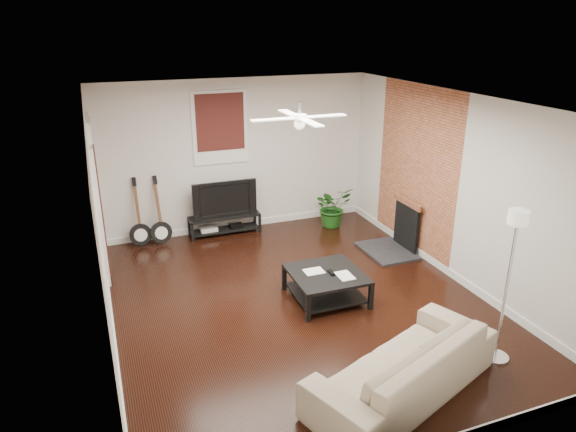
% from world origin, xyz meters
% --- Properties ---
extents(room, '(5.01, 6.01, 2.81)m').
position_xyz_m(room, '(0.00, 0.00, 1.40)').
color(room, black).
rests_on(room, ground).
extents(brick_accent, '(0.02, 2.20, 2.80)m').
position_xyz_m(brick_accent, '(2.49, 1.00, 1.40)').
color(brick_accent, '#A25A34').
rests_on(brick_accent, floor).
extents(fireplace, '(0.80, 1.10, 0.92)m').
position_xyz_m(fireplace, '(2.20, 1.00, 0.46)').
color(fireplace, black).
rests_on(fireplace, floor).
extents(window_back, '(1.00, 0.06, 1.30)m').
position_xyz_m(window_back, '(-0.30, 2.97, 1.95)').
color(window_back, '#3C1310').
rests_on(window_back, wall_back).
extents(door_left, '(0.08, 1.00, 2.50)m').
position_xyz_m(door_left, '(-2.46, 1.90, 1.25)').
color(door_left, white).
rests_on(door_left, wall_left).
extents(tv_stand, '(1.31, 0.35, 0.37)m').
position_xyz_m(tv_stand, '(-0.35, 2.78, 0.18)').
color(tv_stand, black).
rests_on(tv_stand, floor).
extents(tv, '(1.17, 0.15, 0.67)m').
position_xyz_m(tv, '(-0.35, 2.80, 0.71)').
color(tv, black).
rests_on(tv, tv_stand).
extents(coffee_table, '(1.00, 1.00, 0.42)m').
position_xyz_m(coffee_table, '(0.39, -0.08, 0.21)').
color(coffee_table, black).
rests_on(coffee_table, floor).
extents(sofa, '(2.46, 1.66, 0.67)m').
position_xyz_m(sofa, '(0.33, -2.16, 0.33)').
color(sofa, tan).
rests_on(sofa, floor).
extents(floor_lamp, '(0.40, 0.40, 1.87)m').
position_xyz_m(floor_lamp, '(1.68, -2.06, 0.93)').
color(floor_lamp, silver).
rests_on(floor_lamp, floor).
extents(potted_plant, '(0.79, 0.71, 0.78)m').
position_xyz_m(potted_plant, '(1.69, 2.44, 0.39)').
color(potted_plant, '#1B5217').
rests_on(potted_plant, floor).
extents(guitar_left, '(0.39, 0.28, 1.24)m').
position_xyz_m(guitar_left, '(-1.86, 2.75, 0.62)').
color(guitar_left, black).
rests_on(guitar_left, floor).
extents(guitar_right, '(0.41, 0.32, 1.24)m').
position_xyz_m(guitar_right, '(-1.51, 2.72, 0.62)').
color(guitar_right, black).
rests_on(guitar_right, floor).
extents(ceiling_fan, '(1.24, 1.24, 0.32)m').
position_xyz_m(ceiling_fan, '(0.00, 0.00, 2.60)').
color(ceiling_fan, white).
rests_on(ceiling_fan, ceiling).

